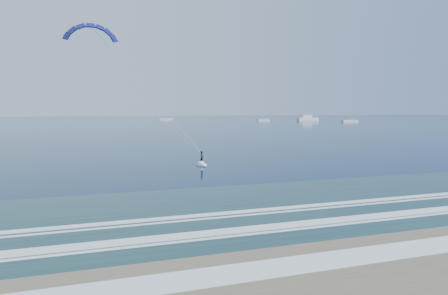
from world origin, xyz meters
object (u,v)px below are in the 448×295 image
at_px(motor_yacht, 307,118).
at_px(sailboat_4, 350,121).
at_px(sailboat_2, 166,119).
at_px(sailboat_3, 263,120).
at_px(kitesurfer_rig, 150,94).

height_order(motor_yacht, sailboat_4, sailboat_4).
bearing_deg(sailboat_4, sailboat_2, 140.25).
distance_m(sailboat_3, sailboat_4, 53.77).
distance_m(motor_yacht, sailboat_3, 29.18).
height_order(kitesurfer_rig, sailboat_4, kitesurfer_rig).
relative_size(sailboat_2, sailboat_3, 1.13).
relative_size(motor_yacht, sailboat_2, 1.15).
bearing_deg(sailboat_4, motor_yacht, 109.09).
relative_size(sailboat_2, sailboat_4, 0.90).
xyz_separation_m(motor_yacht, sailboat_3, (-28.40, 6.63, -0.88)).
bearing_deg(sailboat_3, sailboat_2, 143.23).
distance_m(kitesurfer_rig, sailboat_4, 205.06).
relative_size(motor_yacht, sailboat_4, 1.03).
xyz_separation_m(motor_yacht, sailboat_4, (10.54, -30.45, -0.86)).
distance_m(kitesurfer_rig, sailboat_2, 233.88).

